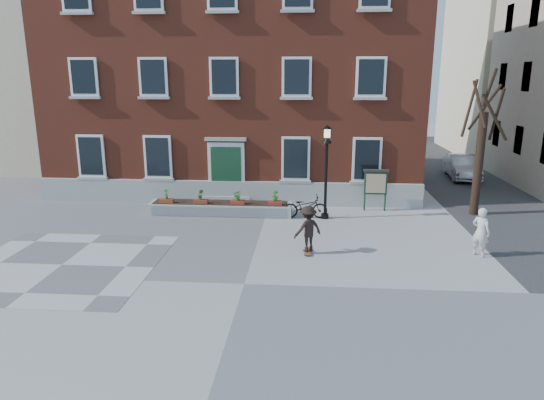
# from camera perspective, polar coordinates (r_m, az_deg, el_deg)

# --- Properties ---
(ground) EXTENTS (100.00, 100.00, 0.00)m
(ground) POSITION_cam_1_polar(r_m,az_deg,el_deg) (14.28, -3.28, -9.83)
(ground) COLOR gray
(ground) RESTS_ON ground
(checker_patch) EXTENTS (6.00, 6.00, 0.01)m
(checker_patch) POSITION_cam_1_polar(r_m,az_deg,el_deg) (16.98, -23.46, -7.00)
(checker_patch) COLOR #5C5C5F
(checker_patch) RESTS_ON ground
(distant_building) EXTENTS (10.00, 12.00, 13.00)m
(distant_building) POSITION_cam_1_polar(r_m,az_deg,el_deg) (38.40, -27.49, 13.84)
(distant_building) COLOR beige
(distant_building) RESTS_ON ground
(bicycle) EXTENTS (1.94, 0.82, 0.99)m
(bicycle) POSITION_cam_1_polar(r_m,az_deg,el_deg) (20.48, 3.90, -0.78)
(bicycle) COLOR black
(bicycle) RESTS_ON ground
(parked_car) EXTENTS (1.74, 4.25, 1.37)m
(parked_car) POSITION_cam_1_polar(r_m,az_deg,el_deg) (30.49, 21.45, 3.67)
(parked_car) COLOR silver
(parked_car) RESTS_ON ground
(bystander) EXTENTS (0.71, 0.72, 1.67)m
(bystander) POSITION_cam_1_polar(r_m,az_deg,el_deg) (17.51, 23.34, -3.48)
(bystander) COLOR silver
(bystander) RESTS_ON ground
(brick_building) EXTENTS (18.40, 10.85, 12.60)m
(brick_building) POSITION_cam_1_polar(r_m,az_deg,el_deg) (27.14, -3.78, 15.35)
(brick_building) COLOR brown
(brick_building) RESTS_ON ground
(planter_assembly) EXTENTS (6.20, 1.12, 1.15)m
(planter_assembly) POSITION_cam_1_polar(r_m,az_deg,el_deg) (21.17, -6.06, -0.86)
(planter_assembly) COLOR #B4B4AF
(planter_assembly) RESTS_ON ground
(bare_tree) EXTENTS (1.83, 1.83, 6.16)m
(bare_tree) POSITION_cam_1_polar(r_m,az_deg,el_deg) (22.32, 23.30, 5.36)
(bare_tree) COLOR #2F1F15
(bare_tree) RESTS_ON ground
(lamp_post) EXTENTS (0.40, 0.40, 3.93)m
(lamp_post) POSITION_cam_1_polar(r_m,az_deg,el_deg) (20.07, 6.42, 4.82)
(lamp_post) COLOR black
(lamp_post) RESTS_ON ground
(notice_board) EXTENTS (1.10, 0.16, 1.87)m
(notice_board) POSITION_cam_1_polar(r_m,az_deg,el_deg) (21.86, 12.10, 1.97)
(notice_board) COLOR #193323
(notice_board) RESTS_ON ground
(skateboarder) EXTENTS (1.18, 1.04, 1.66)m
(skateboarder) POSITION_cam_1_polar(r_m,az_deg,el_deg) (16.38, 4.25, -3.40)
(skateboarder) COLOR brown
(skateboarder) RESTS_ON ground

